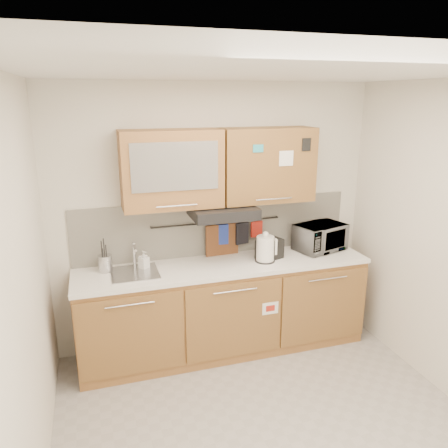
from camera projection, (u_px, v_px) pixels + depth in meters
floor at (271, 430)px, 3.34m from camera, size 3.20×3.20×0.00m
ceiling at (284, 71)px, 2.61m from camera, size 3.20×3.20×0.00m
wall_back at (216, 217)px, 4.35m from camera, size 3.20×0.00×3.20m
wall_left at (22, 304)px, 2.52m from camera, size 0.00×3.00×3.00m
base_cabinet at (225, 312)px, 4.32m from camera, size 2.80×0.64×0.88m
countertop at (225, 266)px, 4.18m from camera, size 2.82×0.62×0.04m
backsplash at (216, 227)px, 4.37m from camera, size 2.80×0.02×0.56m
upper_cabinets at (220, 167)px, 4.04m from camera, size 1.82×0.37×0.70m
range_hood at (223, 212)px, 4.09m from camera, size 0.60×0.46×0.10m
sink at (135, 273)px, 3.95m from camera, size 0.42×0.40×0.26m
utensil_rail at (217, 222)px, 4.32m from camera, size 1.30×0.02×0.02m
utensil_crock at (105, 263)px, 3.97m from camera, size 0.14×0.14×0.31m
kettle at (265, 249)px, 4.21m from camera, size 0.22×0.19×0.30m
toaster at (270, 249)px, 4.29m from camera, size 0.29×0.22×0.19m
microwave at (320, 237)px, 4.52m from camera, size 0.58×0.47×0.28m
soap_bottle at (144, 260)px, 4.03m from camera, size 0.11×0.11×0.17m
cutting_board at (222, 244)px, 4.38m from camera, size 0.34×0.04×0.42m
oven_mitt at (222, 234)px, 4.35m from camera, size 0.12×0.03×0.21m
dark_pouch at (242, 233)px, 4.41m from camera, size 0.15×0.07×0.22m
pot_holder at (257, 229)px, 4.45m from camera, size 0.13×0.05×0.16m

